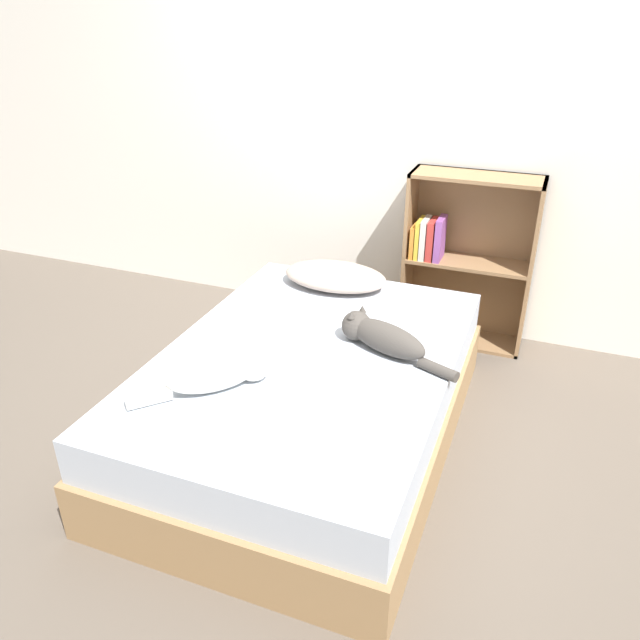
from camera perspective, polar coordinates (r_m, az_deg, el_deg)
The scene contains 7 objects.
ground_plane at distance 3.01m, azimuth -0.97°, elevation -10.62°, with size 8.00×8.00×0.00m, color brown.
wall_back at distance 3.74m, azimuth 7.31°, elevation 17.94°, with size 8.00×0.06×2.50m.
bed at distance 2.88m, azimuth -1.00°, elevation -7.08°, with size 1.27×1.84×0.46m.
pillow at distance 3.37m, azimuth 1.40°, elevation 4.03°, with size 0.56×0.34×0.12m.
cat_light at distance 2.52m, azimuth -9.06°, elevation -4.57°, with size 0.45×0.47×0.17m.
cat_dark at distance 2.76m, azimuth 5.55°, elevation -1.46°, with size 0.57×0.29×0.16m.
bookshelf at distance 3.72m, azimuth 13.02°, elevation 5.70°, with size 0.72×0.26×1.01m.
Camera 1 is at (0.90, -2.19, 1.86)m, focal length 35.00 mm.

